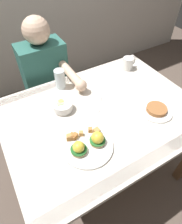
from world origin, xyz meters
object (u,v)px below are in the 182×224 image
Objects in this scene: water_glass_near at (60,80)px; side_plate at (156,110)px; eggs_benedict_plate at (87,144)px; fruit_bowl at (63,106)px; fork at (99,105)px; diner_person at (48,80)px; coffee_mug at (128,63)px; dining_table at (102,123)px.

water_glass_near is 0.66m from side_plate.
eggs_benedict_plate is 2.25× the size of fruit_bowl.
fruit_bowl is 0.94× the size of fork.
water_glass_near is 0.12× the size of diner_person.
side_plate is at bearing -40.11° from fork.
coffee_mug is at bearing 30.14° from fork.
side_plate reaches higher than fork.
coffee_mug is 0.66m from diner_person.
fruit_bowl is 0.23m from water_glass_near.
dining_table is 0.62m from diner_person.
coffee_mug is (0.63, 0.16, 0.02)m from fruit_bowl.
coffee_mug is at bearing 35.32° from dining_table.
eggs_benedict_plate is 0.54m from water_glass_near.
dining_table is 0.35m from side_plate.
eggs_benedict_plate is at bearing -139.78° from dining_table.
water_glass_near reaches higher than coffee_mug.
fruit_bowl is (0.00, 0.31, 0.01)m from eggs_benedict_plate.
fork is (0.22, -0.08, -0.03)m from fruit_bowl.
fruit_bowl is (-0.21, 0.14, 0.14)m from dining_table.
diner_person is at bearing 94.86° from water_glass_near.
eggs_benedict_plate is 2.11× the size of fork.
fruit_bowl reaches higher than fork.
eggs_benedict_plate is 1.97× the size of water_glass_near.
fork is 0.93× the size of water_glass_near.
fork is (0.01, 0.06, 0.11)m from dining_table.
coffee_mug is 0.81× the size of water_glass_near.
coffee_mug reaches higher than fork.
side_plate is (0.41, -0.52, -0.05)m from water_glass_near.
fork is 0.64× the size of side_plate.
dining_table is at bearing -70.97° from water_glass_near.
fruit_bowl is 0.48m from diner_person.
eggs_benedict_plate is (-0.21, -0.18, 0.13)m from dining_table.
coffee_mug reaches higher than dining_table.
diner_person reaches higher than side_plate.
coffee_mug is 0.56× the size of side_plate.
fork is 0.33m from water_glass_near.
eggs_benedict_plate reaches higher than dining_table.
fruit_bowl is 0.23m from fork.
water_glass_near is (-0.13, 0.29, 0.06)m from fork.
fork is 0.11× the size of diner_person.
diner_person is at bearing 106.03° from fork.
eggs_benedict_plate reaches higher than fruit_bowl.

